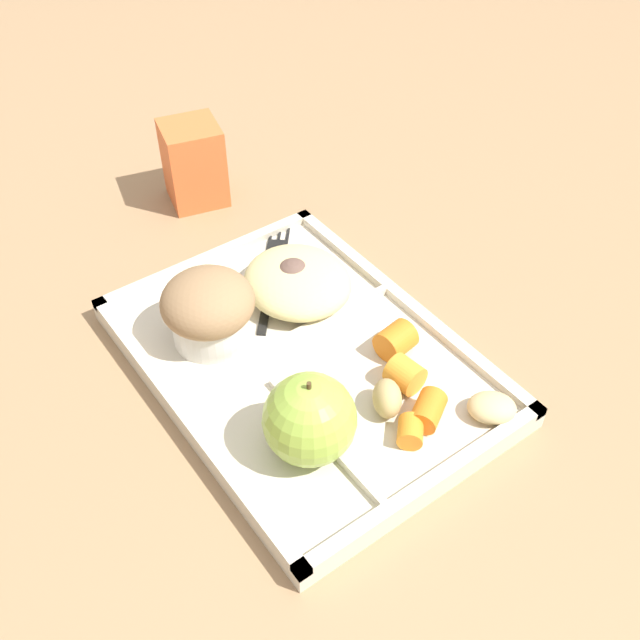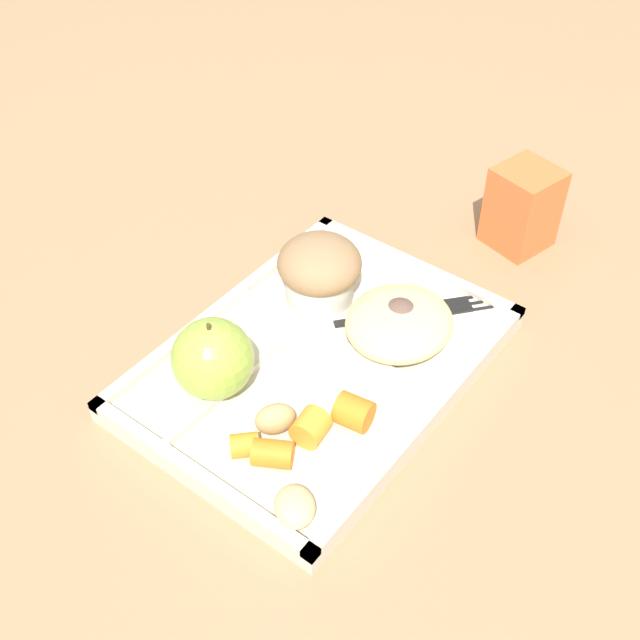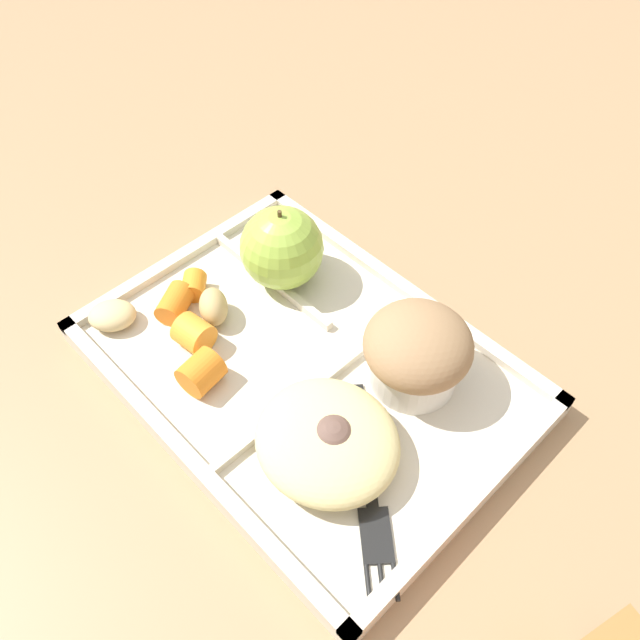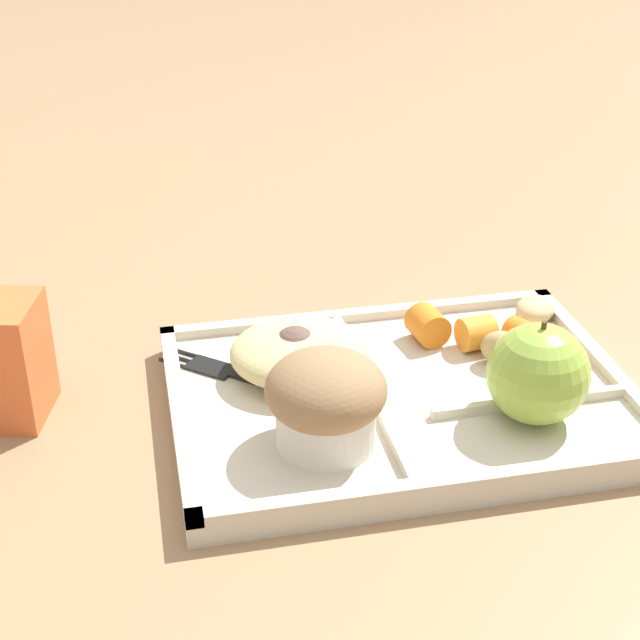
% 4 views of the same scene
% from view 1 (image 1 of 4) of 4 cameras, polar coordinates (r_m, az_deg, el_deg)
% --- Properties ---
extents(ground, '(6.00, 6.00, 0.00)m').
position_cam_1_polar(ground, '(0.65, -1.28, -3.74)').
color(ground, '#997551').
extents(lunch_tray, '(0.33, 0.24, 0.02)m').
position_cam_1_polar(lunch_tray, '(0.64, -1.29, -3.26)').
color(lunch_tray, beige).
rests_on(lunch_tray, ground).
extents(green_apple, '(0.07, 0.07, 0.08)m').
position_cam_1_polar(green_apple, '(0.55, -0.81, -7.62)').
color(green_apple, '#93B742').
rests_on(green_apple, lunch_tray).
extents(bran_muffin, '(0.08, 0.08, 0.07)m').
position_cam_1_polar(bran_muffin, '(0.64, -8.54, 0.83)').
color(bran_muffin, silver).
rests_on(bran_muffin, lunch_tray).
extents(carrot_slice_back, '(0.04, 0.04, 0.02)m').
position_cam_1_polar(carrot_slice_back, '(0.59, 8.29, -6.88)').
color(carrot_slice_back, orange).
rests_on(carrot_slice_back, lunch_tray).
extents(carrot_slice_edge, '(0.03, 0.03, 0.03)m').
position_cam_1_polar(carrot_slice_edge, '(0.61, 6.54, -4.19)').
color(carrot_slice_edge, orange).
rests_on(carrot_slice_edge, lunch_tray).
extents(carrot_slice_center, '(0.03, 0.03, 0.03)m').
position_cam_1_polar(carrot_slice_center, '(0.63, 5.82, -1.57)').
color(carrot_slice_center, orange).
rests_on(carrot_slice_center, lunch_tray).
extents(carrot_slice_large, '(0.03, 0.03, 0.02)m').
position_cam_1_polar(carrot_slice_large, '(0.58, 6.95, -8.47)').
color(carrot_slice_large, orange).
rests_on(carrot_slice_large, lunch_tray).
extents(potato_chunk_small, '(0.05, 0.05, 0.02)m').
position_cam_1_polar(potato_chunk_small, '(0.60, 13.03, -6.56)').
color(potato_chunk_small, tan).
rests_on(potato_chunk_small, lunch_tray).
extents(potato_chunk_wedge, '(0.04, 0.04, 0.03)m').
position_cam_1_polar(potato_chunk_wedge, '(0.59, 5.17, -6.00)').
color(potato_chunk_wedge, tan).
rests_on(potato_chunk_wedge, lunch_tray).
extents(egg_noodle_pile, '(0.10, 0.10, 0.04)m').
position_cam_1_polar(egg_noodle_pile, '(0.68, -1.74, 2.96)').
color(egg_noodle_pile, '#D6C684').
rests_on(egg_noodle_pile, lunch_tray).
extents(meatball_front, '(0.04, 0.04, 0.04)m').
position_cam_1_polar(meatball_front, '(0.68, -2.05, 3.16)').
color(meatball_front, brown).
rests_on(meatball_front, lunch_tray).
extents(meatball_center, '(0.04, 0.04, 0.04)m').
position_cam_1_polar(meatball_center, '(0.68, -1.73, 2.88)').
color(meatball_center, brown).
rests_on(meatball_center, lunch_tray).
extents(plastic_fork, '(0.13, 0.11, 0.00)m').
position_cam_1_polar(plastic_fork, '(0.72, -3.61, 3.98)').
color(plastic_fork, black).
rests_on(plastic_fork, lunch_tray).
extents(milk_carton, '(0.07, 0.07, 0.09)m').
position_cam_1_polar(milk_carton, '(0.83, -9.66, 11.76)').
color(milk_carton, orange).
rests_on(milk_carton, ground).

